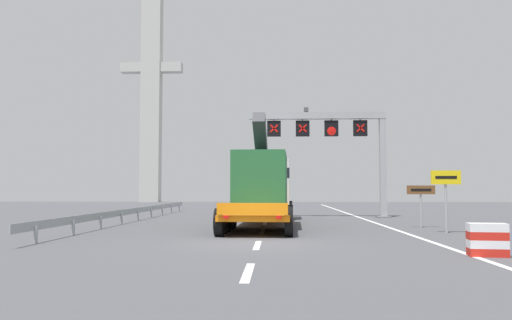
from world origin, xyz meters
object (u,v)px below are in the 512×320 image
exit_sign_yellow (446,186)px  tourist_info_sign_brown (421,196)px  bridge_pylon_distant (151,91)px  crash_barrier_striped (487,240)px  overhead_lane_gantry (337,134)px  heavy_haul_truck_orange (265,186)px

exit_sign_yellow → tourist_info_sign_brown: size_ratio=1.30×
tourist_info_sign_brown → bridge_pylon_distant: bearing=117.8°
exit_sign_yellow → crash_barrier_striped: (-1.33, -7.25, -1.50)m
exit_sign_yellow → crash_barrier_striped: 7.53m
crash_barrier_striped → bridge_pylon_distant: 65.06m
exit_sign_yellow → tourist_info_sign_brown: 3.03m
overhead_lane_gantry → bridge_pylon_distant: (-22.37, 39.44, 10.87)m
exit_sign_yellow → bridge_pylon_distant: 58.82m
tourist_info_sign_brown → bridge_pylon_distant: 56.28m
heavy_haul_truck_orange → overhead_lane_gantry: bearing=52.7°
heavy_haul_truck_orange → exit_sign_yellow: heavy_haul_truck_orange is taller
exit_sign_yellow → crash_barrier_striped: exit_sign_yellow is taller
exit_sign_yellow → overhead_lane_gantry: bearing=105.1°
overhead_lane_gantry → bridge_pylon_distant: bridge_pylon_distant is taller
exit_sign_yellow → bridge_pylon_distant: (-25.50, 51.03, 14.36)m
overhead_lane_gantry → crash_barrier_striped: size_ratio=8.70×
tourist_info_sign_brown → crash_barrier_striped: tourist_info_sign_brown is taller
exit_sign_yellow → tourist_info_sign_brown: (-0.19, 2.99, -0.44)m
exit_sign_yellow → bridge_pylon_distant: bridge_pylon_distant is taller
tourist_info_sign_brown → bridge_pylon_distant: size_ratio=0.06×
bridge_pylon_distant → overhead_lane_gantry: bearing=-60.4°
tourist_info_sign_brown → crash_barrier_striped: size_ratio=1.91×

